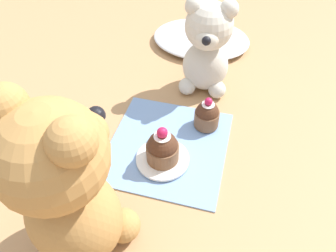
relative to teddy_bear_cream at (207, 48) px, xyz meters
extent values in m
plane|color=tan|center=(-0.03, -0.19, -0.10)|extent=(4.00, 4.00, 0.00)
cube|color=#7A9ED1|center=(-0.03, -0.19, -0.10)|extent=(0.22, 0.23, 0.01)
ellipsoid|color=silver|center=(-0.04, 0.18, -0.09)|extent=(0.25, 0.20, 0.03)
ellipsoid|color=beige|center=(0.00, 0.00, -0.05)|extent=(0.10, 0.09, 0.11)
sphere|color=beige|center=(0.00, 0.00, 0.05)|extent=(0.10, 0.10, 0.10)
ellipsoid|color=beige|center=(0.00, -0.03, 0.04)|extent=(0.05, 0.04, 0.04)
sphere|color=black|center=(0.00, -0.05, 0.05)|extent=(0.02, 0.02, 0.02)
sphere|color=beige|center=(-0.03, 0.00, 0.08)|extent=(0.04, 0.04, 0.04)
sphere|color=beige|center=(0.03, 0.01, 0.08)|extent=(0.04, 0.04, 0.04)
sphere|color=beige|center=(-0.03, -0.03, -0.08)|extent=(0.04, 0.04, 0.04)
sphere|color=beige|center=(0.03, -0.02, -0.08)|extent=(0.04, 0.04, 0.04)
ellipsoid|color=#B78447|center=(-0.10, -0.40, -0.03)|extent=(0.16, 0.15, 0.15)
sphere|color=#B78447|center=(-0.10, -0.40, 0.10)|extent=(0.13, 0.13, 0.13)
ellipsoid|color=#B78447|center=(-0.09, -0.35, 0.09)|extent=(0.07, 0.07, 0.05)
sphere|color=black|center=(-0.08, -0.33, 0.10)|extent=(0.02, 0.02, 0.02)
sphere|color=#B78447|center=(-0.06, -0.42, 0.15)|extent=(0.05, 0.05, 0.05)
sphere|color=#B78447|center=(-0.15, -0.39, 0.15)|extent=(0.05, 0.05, 0.05)
sphere|color=#B78447|center=(-0.05, -0.38, -0.08)|extent=(0.05, 0.05, 0.05)
sphere|color=#B78447|center=(-0.13, -0.35, -0.08)|extent=(0.05, 0.05, 0.05)
cylinder|color=brown|center=(0.03, -0.12, -0.08)|extent=(0.05, 0.05, 0.03)
sphere|color=#472819|center=(0.03, -0.12, -0.06)|extent=(0.04, 0.04, 0.04)
cylinder|color=white|center=(0.03, -0.12, -0.04)|extent=(0.02, 0.02, 0.00)
sphere|color=#B71947|center=(0.03, -0.12, -0.04)|extent=(0.02, 0.02, 0.02)
cylinder|color=white|center=(-0.03, -0.23, -0.09)|extent=(0.10, 0.10, 0.01)
cylinder|color=brown|center=(-0.03, -0.23, -0.07)|extent=(0.06, 0.06, 0.03)
sphere|color=#472819|center=(-0.03, -0.23, -0.06)|extent=(0.05, 0.05, 0.05)
cylinder|color=white|center=(-0.03, -0.23, -0.03)|extent=(0.03, 0.03, 0.00)
sphere|color=#B71947|center=(-0.03, -0.23, -0.03)|extent=(0.02, 0.02, 0.02)
camera|label=1|loc=(0.07, -0.58, 0.37)|focal=35.00mm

